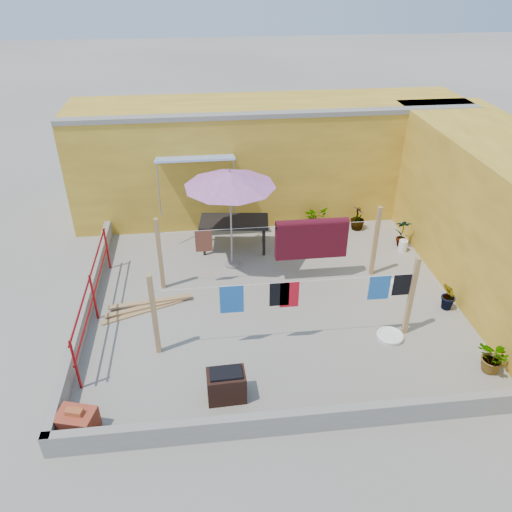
# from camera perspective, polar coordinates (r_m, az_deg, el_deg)

# --- Properties ---
(ground) EXTENTS (80.00, 80.00, 0.00)m
(ground) POSITION_cam_1_polar(r_m,az_deg,el_deg) (11.29, 2.11, -5.07)
(ground) COLOR #9E998E
(ground) RESTS_ON ground
(wall_back) EXTENTS (11.00, 3.27, 3.21)m
(wall_back) POSITION_cam_1_polar(r_m,az_deg,el_deg) (14.69, 1.45, 11.16)
(wall_back) COLOR gold
(wall_back) RESTS_ON ground
(wall_right) EXTENTS (2.40, 9.00, 3.20)m
(wall_right) POSITION_cam_1_polar(r_m,az_deg,el_deg) (12.27, 27.08, 3.18)
(wall_right) COLOR gold
(wall_right) RESTS_ON ground
(parapet_front) EXTENTS (8.30, 0.16, 0.44)m
(parapet_front) POSITION_cam_1_polar(r_m,az_deg,el_deg) (8.56, 5.83, -18.19)
(parapet_front) COLOR gray
(parapet_front) RESTS_ON ground
(parapet_left) EXTENTS (0.16, 7.30, 0.44)m
(parapet_left) POSITION_cam_1_polar(r_m,az_deg,el_deg) (11.37, -18.76, -5.34)
(parapet_left) COLOR gray
(parapet_left) RESTS_ON ground
(red_railing) EXTENTS (0.05, 4.20, 1.10)m
(red_railing) POSITION_cam_1_polar(r_m,az_deg,el_deg) (10.88, -18.19, -3.80)
(red_railing) COLOR maroon
(red_railing) RESTS_ON ground
(clothesline_rig) EXTENTS (5.09, 2.35, 1.80)m
(clothesline_rig) POSITION_cam_1_polar(r_m,az_deg,el_deg) (11.27, 5.70, 1.08)
(clothesline_rig) COLOR tan
(clothesline_rig) RESTS_ON ground
(patio_umbrella) EXTENTS (2.33, 2.33, 2.56)m
(patio_umbrella) POSITION_cam_1_polar(r_m,az_deg,el_deg) (11.43, -3.01, 8.69)
(patio_umbrella) COLOR gray
(patio_umbrella) RESTS_ON ground
(outdoor_table) EXTENTS (1.84, 1.08, 0.82)m
(outdoor_table) POSITION_cam_1_polar(r_m,az_deg,el_deg) (12.86, -2.52, 3.77)
(outdoor_table) COLOR black
(outdoor_table) RESTS_ON ground
(brick_stack) EXTENTS (0.70, 0.59, 0.52)m
(brick_stack) POSITION_cam_1_polar(r_m,az_deg,el_deg) (8.96, -19.77, -17.50)
(brick_stack) COLOR #B44229
(brick_stack) RESTS_ON ground
(lumber_pile) EXTENTS (1.93, 0.81, 0.12)m
(lumber_pile) POSITION_cam_1_polar(r_m,az_deg,el_deg) (11.26, -12.37, -5.66)
(lumber_pile) COLOR tan
(lumber_pile) RESTS_ON ground
(brazier) EXTENTS (0.68, 0.47, 0.60)m
(brazier) POSITION_cam_1_polar(r_m,az_deg,el_deg) (8.95, -3.41, -14.50)
(brazier) COLOR black
(brazier) RESTS_ON ground
(white_basin) EXTENTS (0.55, 0.55, 0.10)m
(white_basin) POSITION_cam_1_polar(r_m,az_deg,el_deg) (10.61, 15.07, -8.81)
(white_basin) COLOR white
(white_basin) RESTS_ON ground
(water_jug_a) EXTENTS (0.24, 0.24, 0.37)m
(water_jug_a) POSITION_cam_1_polar(r_m,az_deg,el_deg) (11.84, 15.50, -3.43)
(water_jug_a) COLOR white
(water_jug_a) RESTS_ON ground
(water_jug_b) EXTENTS (0.23, 0.23, 0.35)m
(water_jug_b) POSITION_cam_1_polar(r_m,az_deg,el_deg) (13.56, 16.44, 1.14)
(water_jug_b) COLOR white
(water_jug_b) RESTS_ON ground
(green_hose) EXTENTS (0.55, 0.55, 0.08)m
(green_hose) POSITION_cam_1_polar(r_m,az_deg,el_deg) (14.27, 7.82, 3.27)
(green_hose) COLOR #197022
(green_hose) RESTS_ON ground
(plant_back_a) EXTENTS (0.81, 0.78, 0.71)m
(plant_back_a) POSITION_cam_1_polar(r_m,az_deg,el_deg) (14.06, 6.77, 4.35)
(plant_back_a) COLOR #225D1A
(plant_back_a) RESTS_ON ground
(plant_back_b) EXTENTS (0.52, 0.52, 0.71)m
(plant_back_b) POSITION_cam_1_polar(r_m,az_deg,el_deg) (14.25, 11.54, 4.32)
(plant_back_b) COLOR #225D1A
(plant_back_b) RESTS_ON ground
(plant_right_a) EXTENTS (0.48, 0.38, 0.80)m
(plant_right_a) POSITION_cam_1_polar(r_m,az_deg,el_deg) (13.68, 16.39, 2.62)
(plant_right_a) COLOR #225D1A
(plant_right_a) RESTS_ON ground
(plant_right_b) EXTENTS (0.41, 0.46, 0.70)m
(plant_right_b) POSITION_cam_1_polar(r_m,az_deg,el_deg) (11.59, 21.19, -4.32)
(plant_right_b) COLOR #225D1A
(plant_right_b) RESTS_ON ground
(plant_right_c) EXTENTS (0.65, 0.71, 0.66)m
(plant_right_c) POSITION_cam_1_polar(r_m,az_deg,el_deg) (10.34, 25.61, -10.49)
(plant_right_c) COLOR #225D1A
(plant_right_c) RESTS_ON ground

